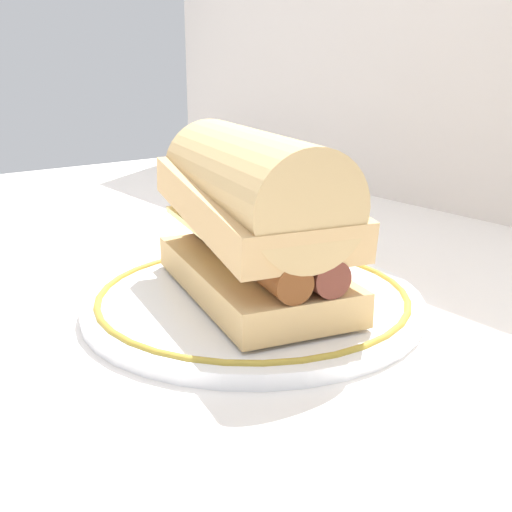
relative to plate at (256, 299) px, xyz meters
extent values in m
plane|color=white|center=(-0.02, 0.00, -0.01)|extent=(1.50, 1.50, 0.00)
cylinder|color=white|center=(0.00, 0.00, 0.00)|extent=(0.28, 0.28, 0.01)
torus|color=#B29333|center=(0.00, 0.00, 0.00)|extent=(0.26, 0.26, 0.01)
cube|color=tan|center=(0.00, 0.00, 0.02)|extent=(0.22, 0.15, 0.03)
cylinder|color=brown|center=(0.00, -0.01, 0.05)|extent=(0.20, 0.08, 0.03)
cylinder|color=brown|center=(0.00, 0.01, 0.05)|extent=(0.20, 0.08, 0.03)
cube|color=#EAD67A|center=(0.00, 0.00, 0.06)|extent=(0.18, 0.13, 0.01)
cube|color=tan|center=(0.00, 0.00, 0.08)|extent=(0.22, 0.15, 0.05)
cylinder|color=tan|center=(0.00, 0.00, 0.10)|extent=(0.22, 0.13, 0.09)
camera|label=1|loc=(0.40, -0.30, 0.19)|focal=45.21mm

